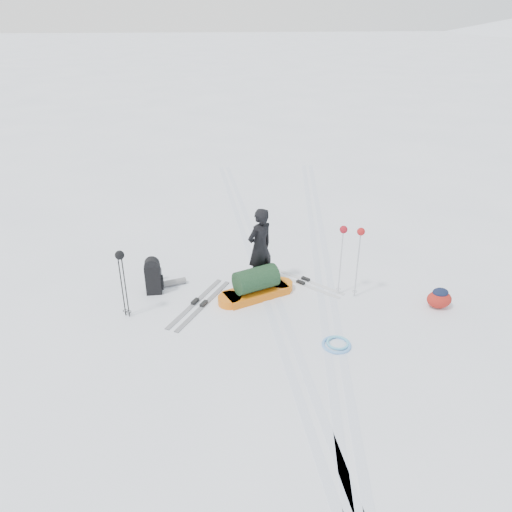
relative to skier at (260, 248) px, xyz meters
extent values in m
plane|color=white|center=(0.17, -0.62, -0.85)|extent=(200.00, 200.00, 0.00)
cube|color=silver|center=(0.05, -0.62, -0.84)|extent=(1.40, 17.97, 0.01)
cube|color=silver|center=(0.29, -0.62, -0.84)|extent=(1.40, 17.97, 0.01)
cube|color=silver|center=(1.45, 1.38, -0.84)|extent=(2.09, 13.88, 0.01)
cube|color=silver|center=(1.69, 1.38, -0.84)|extent=(2.09, 13.88, 0.01)
imported|color=black|center=(0.00, 0.00, 0.00)|extent=(0.74, 0.69, 1.69)
cube|color=#CB5E0B|center=(-0.12, -0.49, -0.77)|extent=(1.39, 1.00, 0.16)
cylinder|color=orange|center=(0.42, -0.26, -0.77)|extent=(0.62, 0.62, 0.16)
cylinder|color=#D9640C|center=(-0.66, -0.72, -0.77)|extent=(0.62, 0.62, 0.16)
cylinder|color=black|center=(-0.12, -0.49, -0.45)|extent=(0.97, 0.77, 0.47)
cube|color=black|center=(-2.17, -0.17, -0.54)|extent=(0.32, 0.23, 0.62)
cylinder|color=black|center=(-2.17, -0.17, -0.21)|extent=(0.31, 0.22, 0.30)
cube|color=black|center=(-2.01, -0.14, -0.63)|extent=(0.08, 0.16, 0.26)
cylinder|color=slate|center=(-1.78, 0.11, -0.78)|extent=(0.50, 0.27, 0.13)
cylinder|color=black|center=(-2.63, -0.94, -0.21)|extent=(0.03, 0.03, 1.26)
cylinder|color=black|center=(-2.56, -0.99, -0.21)|extent=(0.03, 0.03, 1.26)
torus|color=black|center=(-2.63, -0.94, -0.75)|extent=(0.12, 0.12, 0.01)
torus|color=black|center=(-2.56, -0.99, -0.75)|extent=(0.12, 0.12, 0.01)
sphere|color=black|center=(-2.59, -0.97, 0.44)|extent=(0.17, 0.17, 0.17)
cylinder|color=#B9BCC1|center=(1.54, -0.54, -0.14)|extent=(0.03, 0.03, 1.40)
cylinder|color=#AAADB1|center=(1.85, -0.67, -0.14)|extent=(0.03, 0.03, 1.40)
torus|color=#A3A6AA|center=(1.54, -0.54, -0.74)|extent=(0.12, 0.12, 0.01)
torus|color=#A0A2A7|center=(1.85, -0.67, -0.74)|extent=(0.12, 0.12, 0.01)
sphere|color=maroon|center=(1.54, -0.54, 0.58)|extent=(0.15, 0.15, 0.15)
sphere|color=maroon|center=(1.85, -0.67, 0.58)|extent=(0.15, 0.15, 0.15)
cube|color=gray|center=(-1.17, -0.74, -0.84)|extent=(1.07, 1.76, 0.02)
cube|color=#989AA0|center=(-1.34, -0.64, -0.84)|extent=(1.07, 1.76, 0.02)
cube|color=black|center=(-1.17, -0.74, -0.80)|extent=(0.17, 0.21, 0.05)
cube|color=black|center=(-1.34, -0.64, -0.80)|extent=(0.17, 0.21, 0.05)
cube|color=silver|center=(0.85, -0.09, -0.84)|extent=(1.40, 1.36, 0.02)
cube|color=silver|center=(0.98, 0.04, -0.84)|extent=(1.40, 1.36, 0.02)
cube|color=black|center=(0.85, -0.09, -0.80)|extent=(0.18, 0.18, 0.05)
cube|color=black|center=(0.98, 0.04, -0.80)|extent=(0.18, 0.18, 0.05)
torus|color=#5E9EE6|center=(1.11, -2.24, -0.82)|extent=(0.62, 0.62, 0.05)
torus|color=#5BB8DD|center=(1.14, -2.20, -0.81)|extent=(0.49, 0.49, 0.05)
ellipsoid|color=maroon|center=(3.36, -1.20, -0.67)|extent=(0.54, 0.44, 0.34)
ellipsoid|color=black|center=(3.36, -1.20, -0.52)|extent=(0.35, 0.30, 0.17)
cylinder|color=#54585B|center=(-2.27, 0.24, -0.71)|extent=(0.09, 0.09, 0.27)
cylinder|color=#53565B|center=(-2.08, 0.37, -0.72)|extent=(0.09, 0.09, 0.25)
cylinder|color=black|center=(-2.27, 0.24, -0.56)|extent=(0.07, 0.07, 0.03)
cylinder|color=black|center=(-2.08, 0.37, -0.58)|extent=(0.07, 0.07, 0.03)
ellipsoid|color=black|center=(-0.20, -0.20, -0.73)|extent=(0.43, 0.37, 0.23)
camera|label=1|loc=(-0.91, -9.01, 4.42)|focal=35.00mm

